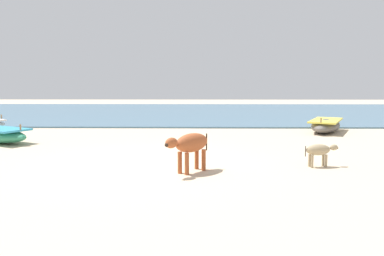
% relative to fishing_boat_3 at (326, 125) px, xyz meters
% --- Properties ---
extents(ground, '(80.00, 80.00, 0.00)m').
position_rel_fishing_boat_3_xyz_m(ground, '(-7.24, -6.94, -0.31)').
color(ground, beige).
extents(sea_water, '(60.00, 20.00, 0.08)m').
position_rel_fishing_boat_3_xyz_m(sea_water, '(-7.24, 11.26, -0.27)').
color(sea_water, slate).
rests_on(sea_water, ground).
extents(fishing_boat_3, '(2.47, 3.36, 0.78)m').
position_rel_fishing_boat_3_xyz_m(fishing_boat_3, '(0.00, 0.00, 0.00)').
color(fishing_boat_3, '#5B5651').
rests_on(fishing_boat_3, ground).
extents(cow_adult_rust, '(1.20, 1.31, 0.99)m').
position_rel_fishing_boat_3_xyz_m(cow_adult_rust, '(-6.04, -7.90, 0.40)').
color(cow_adult_rust, '#9E4C28').
rests_on(cow_adult_rust, ground).
extents(calf_near_dun, '(0.95, 0.40, 0.62)m').
position_rel_fishing_boat_3_xyz_m(calf_near_dun, '(-2.61, -7.24, 0.13)').
color(calf_near_dun, tan).
rests_on(calf_near_dun, ground).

